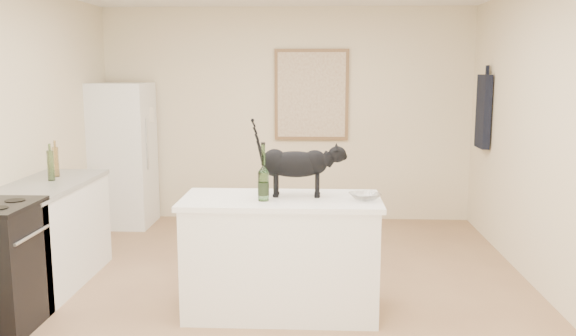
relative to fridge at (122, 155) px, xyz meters
The scene contains 17 objects.
floor 3.17m from the fridge, 50.31° to the right, with size 5.50×5.50×0.00m, color #A37D57.
wall_back 2.04m from the fridge, 11.59° to the left, with size 4.50×4.50×0.00m, color beige.
wall_front 5.48m from the fridge, 69.08° to the right, with size 4.50×4.50×0.00m, color beige.
wall_right 4.83m from the fridge, 29.23° to the right, with size 5.50×5.50×0.00m, color beige.
island_base 3.30m from the fridge, 51.20° to the right, with size 1.44×0.67×0.86m, color white.
island_top 3.27m from the fridge, 51.20° to the right, with size 1.50×0.70×0.04m, color white.
left_cabinets 2.09m from the fridge, 90.00° to the right, with size 0.60×1.40×0.86m, color white.
left_countertop 2.05m from the fridge, 90.00° to the right, with size 0.62×1.44×0.04m, color gray.
fridge is the anchor object (origin of this frame).
artwork_frame 2.39m from the fridge, ahead, with size 0.90×0.03×1.10m, color brown.
artwork_canvas 2.38m from the fridge, ahead, with size 0.82×0.00×1.02m, color beige.
hanging_garment 4.19m from the fridge, ahead, with size 0.08×0.34×0.80m, color black.
black_cat 3.30m from the fridge, 49.07° to the right, with size 0.63×0.19×0.44m, color black, non-canonical shape.
wine_bottle 3.29m from the fridge, 54.02° to the right, with size 0.08×0.08×0.38m, color #255923.
glass_bowl 3.73m from the fridge, 44.25° to the right, with size 0.22×0.22×0.05m, color silver.
fridge_paper 0.59m from the fridge, ahead, with size 0.01×0.14×0.18m, color white.
counter_bottle_cluster 1.85m from the fridge, 90.27° to the right, with size 0.10×0.25×0.27m.
Camera 1 is at (0.36, -4.60, 1.86)m, focal length 37.29 mm.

